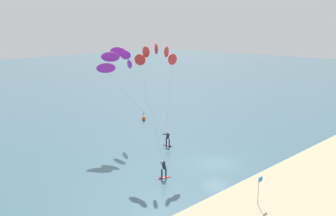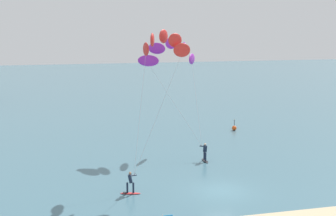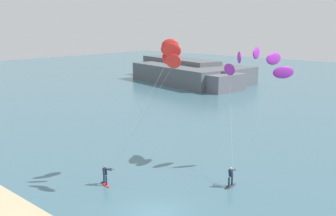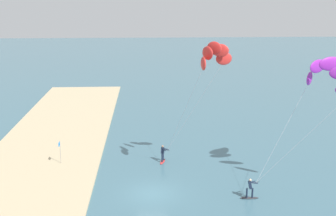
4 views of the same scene
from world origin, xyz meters
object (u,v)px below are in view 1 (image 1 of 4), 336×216
beach_flag (259,185)px  kitesurfer_mid_water (120,62)px  kitesurfer_nearshore (157,60)px  marker_buoy (144,118)px

beach_flag → kitesurfer_mid_water: bearing=75.1°
kitesurfer_nearshore → kitesurfer_mid_water: bearing=71.0°
marker_buoy → beach_flag: size_ratio=0.63×
kitesurfer_nearshore → marker_buoy: (11.87, 13.73, -9.97)m
kitesurfer_mid_water → beach_flag: bearing=-104.9°
kitesurfer_nearshore → marker_buoy: bearing=49.1°
kitesurfer_nearshore → kitesurfer_mid_water: kitesurfer_nearshore is taller
kitesurfer_mid_water → marker_buoy: size_ratio=7.95×
kitesurfer_mid_water → beach_flag: 24.21m
kitesurfer_mid_water → beach_flag: (-5.93, -22.21, -7.59)m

